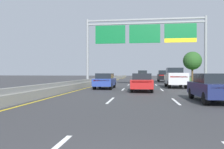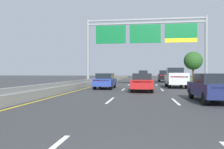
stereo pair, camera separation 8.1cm
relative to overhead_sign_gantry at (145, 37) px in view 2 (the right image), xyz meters
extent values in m
plane|color=#333335|center=(-0.30, 8.90, -6.12)|extent=(220.00, 220.00, 0.00)
cube|color=white|center=(-2.15, -15.60, -6.12)|extent=(0.14, 3.00, 0.01)
cube|color=white|center=(-2.15, -6.60, -6.12)|extent=(0.14, 3.00, 0.01)
cube|color=white|center=(-2.15, 2.40, -6.12)|extent=(0.14, 3.00, 0.01)
cube|color=white|center=(-2.15, 11.40, -6.12)|extent=(0.14, 3.00, 0.01)
cube|color=white|center=(-2.15, 20.40, -6.12)|extent=(0.14, 3.00, 0.01)
cube|color=white|center=(-2.15, 29.40, -6.12)|extent=(0.14, 3.00, 0.01)
cube|color=white|center=(-2.15, 38.40, -6.12)|extent=(0.14, 3.00, 0.01)
cube|color=white|center=(-2.15, 47.40, -6.12)|extent=(0.14, 3.00, 0.01)
cube|color=white|center=(-2.15, 56.40, -6.12)|extent=(0.14, 3.00, 0.01)
cube|color=white|center=(1.55, -15.60, -6.12)|extent=(0.14, 3.00, 0.01)
cube|color=white|center=(1.55, -6.60, -6.12)|extent=(0.14, 3.00, 0.01)
cube|color=white|center=(1.55, 2.40, -6.12)|extent=(0.14, 3.00, 0.01)
cube|color=white|center=(1.55, 11.40, -6.12)|extent=(0.14, 3.00, 0.01)
cube|color=white|center=(1.55, 20.40, -6.12)|extent=(0.14, 3.00, 0.01)
cube|color=white|center=(1.55, 29.40, -6.12)|extent=(0.14, 3.00, 0.01)
cube|color=white|center=(1.55, 38.40, -6.12)|extent=(0.14, 3.00, 0.01)
cube|color=white|center=(1.55, 47.40, -6.12)|extent=(0.14, 3.00, 0.01)
cube|color=white|center=(1.55, 56.40, -6.12)|extent=(0.14, 3.00, 0.01)
cube|color=white|center=(5.60, 8.90, -6.12)|extent=(0.16, 106.00, 0.01)
cube|color=gold|center=(-6.20, 8.90, -6.12)|extent=(0.16, 106.00, 0.01)
cube|color=gray|center=(-6.90, 8.90, -5.84)|extent=(0.60, 110.00, 0.55)
cube|color=gray|center=(-6.90, 8.90, -5.42)|extent=(0.25, 110.00, 0.30)
cylinder|color=gray|center=(-7.35, 0.08, -1.84)|extent=(0.36, 0.36, 8.57)
cylinder|color=gray|center=(7.35, 0.08, -1.84)|extent=(0.36, 0.36, 8.57)
cube|color=gray|center=(0.00, 0.08, 2.22)|extent=(14.70, 0.24, 0.20)
cube|color=gray|center=(0.00, 0.08, 1.77)|extent=(14.70, 0.24, 0.20)
cube|color=#0C602D|center=(-4.33, -0.10, 0.39)|extent=(3.83, 0.12, 2.31)
cube|color=#0C602D|center=(0.00, -0.10, 0.39)|extent=(3.83, 0.12, 2.31)
cube|color=#0C602D|center=(4.33, -0.10, 0.64)|extent=(3.83, 0.12, 1.81)
cube|color=yellow|center=(4.33, -0.10, -0.51)|extent=(3.83, 0.12, 0.50)
cube|color=#B2B5BA|center=(3.34, -2.90, -5.20)|extent=(2.08, 5.43, 1.00)
cube|color=black|center=(3.35, -2.05, -4.31)|extent=(1.75, 1.93, 0.78)
cube|color=#B21414|center=(3.30, -5.56, -4.90)|extent=(1.68, 0.11, 0.12)
cube|color=#B2B5BA|center=(3.32, -4.63, -4.60)|extent=(2.03, 1.97, 0.20)
cylinder|color=black|center=(2.52, -1.05, -5.70)|extent=(0.31, 0.84, 0.84)
cylinder|color=black|center=(4.22, -1.07, -5.70)|extent=(0.31, 0.84, 0.84)
cylinder|color=black|center=(2.46, -4.72, -5.70)|extent=(0.31, 0.84, 0.84)
cylinder|color=black|center=(4.16, -4.75, -5.70)|extent=(0.31, 0.84, 0.84)
cube|color=maroon|center=(-0.34, -8.75, -5.43)|extent=(1.82, 4.40, 0.72)
cube|color=black|center=(-0.34, -8.80, -4.81)|extent=(1.57, 2.30, 0.52)
cube|color=#B21414|center=(-0.34, -10.91, -5.21)|extent=(1.53, 0.08, 0.12)
cylinder|color=black|center=(-1.14, -7.26, -5.79)|extent=(0.22, 0.66, 0.66)
cylinder|color=black|center=(0.46, -7.26, -5.79)|extent=(0.22, 0.66, 0.66)
cylinder|color=black|center=(-1.14, -10.25, -5.79)|extent=(0.22, 0.66, 0.66)
cylinder|color=black|center=(0.46, -10.25, -5.79)|extent=(0.22, 0.66, 0.66)
cube|color=#A38438|center=(-0.25, 15.63, -5.21)|extent=(2.02, 4.75, 1.05)
cube|color=black|center=(-0.24, 15.48, -4.35)|extent=(1.71, 3.04, 0.68)
cube|color=#B21414|center=(-0.18, 13.32, -4.90)|extent=(1.60, 0.12, 0.12)
cylinder|color=black|center=(-1.11, 17.21, -5.74)|extent=(0.28, 0.77, 0.76)
cylinder|color=black|center=(0.53, 17.25, -5.74)|extent=(0.28, 0.77, 0.76)
cylinder|color=black|center=(-1.02, 14.01, -5.74)|extent=(0.28, 0.77, 0.76)
cylinder|color=black|center=(0.62, 14.05, -5.74)|extent=(0.28, 0.77, 0.76)
cube|color=black|center=(3.60, 14.96, -5.21)|extent=(1.99, 4.74, 1.05)
cube|color=black|center=(3.60, 14.81, -4.35)|extent=(1.69, 3.03, 0.68)
cube|color=#B21414|center=(3.56, 12.65, -4.90)|extent=(1.60, 0.11, 0.12)
cylinder|color=black|center=(2.82, 16.57, -5.74)|extent=(0.28, 0.77, 0.76)
cylinder|color=black|center=(4.46, 16.54, -5.74)|extent=(0.28, 0.77, 0.76)
cylinder|color=black|center=(2.75, 13.38, -5.74)|extent=(0.28, 0.77, 0.76)
cylinder|color=black|center=(4.39, 13.34, -5.74)|extent=(0.28, 0.77, 0.76)
cube|color=#161E47|center=(3.56, -15.44, -5.43)|extent=(1.89, 4.43, 0.72)
cube|color=black|center=(3.56, -15.49, -4.81)|extent=(1.60, 2.33, 0.52)
cylinder|color=black|center=(2.74, -13.96, -5.79)|extent=(0.23, 0.66, 0.66)
cylinder|color=black|center=(4.34, -13.93, -5.79)|extent=(0.23, 0.66, 0.66)
cylinder|color=black|center=(2.78, -16.95, -5.79)|extent=(0.23, 0.66, 0.66)
cube|color=navy|center=(-4.09, -5.77, -5.43)|extent=(1.83, 4.41, 0.72)
cube|color=black|center=(-4.09, -5.82, -4.81)|extent=(1.57, 2.30, 0.52)
cube|color=#B21414|center=(-4.09, -7.93, -5.21)|extent=(1.53, 0.08, 0.12)
cylinder|color=black|center=(-4.90, -4.27, -5.79)|extent=(0.22, 0.66, 0.66)
cylinder|color=black|center=(-3.30, -4.27, -5.79)|extent=(0.22, 0.66, 0.66)
cylinder|color=black|center=(-4.89, -7.26, -5.79)|extent=(0.22, 0.66, 0.66)
cylinder|color=black|center=(-3.29, -7.26, -5.79)|extent=(0.22, 0.66, 0.66)
cylinder|color=#4C3823|center=(9.38, 16.85, -4.82)|extent=(0.36, 0.36, 2.59)
sphere|color=#234C1E|center=(9.38, 16.85, -2.11)|extent=(3.54, 3.54, 3.54)
camera|label=1|loc=(-0.34, -28.60, -4.54)|focal=36.23mm
camera|label=2|loc=(-0.26, -28.59, -4.54)|focal=36.23mm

